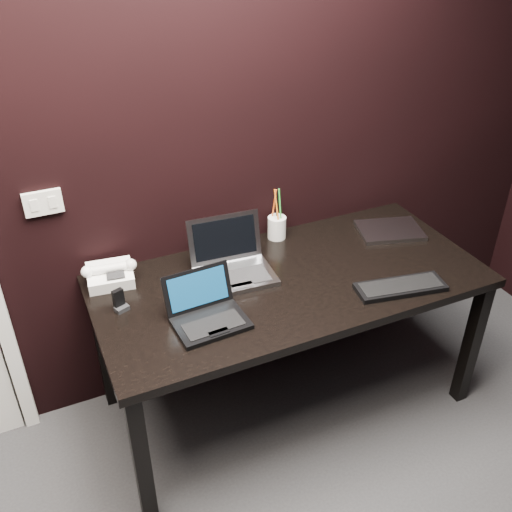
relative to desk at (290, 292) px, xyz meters
name	(u,v)px	position (x,y,z in m)	size (l,w,h in m)	color
wall_back	(188,135)	(-0.30, 0.40, 0.64)	(4.00, 4.00, 0.00)	black
wall_switch	(43,203)	(-0.92, 0.39, 0.46)	(0.15, 0.02, 0.10)	silver
desk	(290,292)	(0.00, 0.00, 0.00)	(1.70, 0.80, 0.74)	black
netbook	(207,313)	(-0.43, -0.13, 0.11)	(0.29, 0.26, 0.18)	black
silver_laptop	(233,266)	(-0.22, 0.13, 0.12)	(0.35, 0.32, 0.23)	gray
ext_keyboard	(400,287)	(0.38, -0.27, 0.09)	(0.40, 0.20, 0.02)	black
closed_laptop	(390,230)	(0.63, 0.15, 0.09)	(0.36, 0.30, 0.02)	#9D9CA2
desk_phone	(110,275)	(-0.72, 0.29, 0.12)	(0.24, 0.20, 0.11)	white
mobile_phone	(120,302)	(-0.73, 0.09, 0.11)	(0.06, 0.06, 0.09)	black
pen_cup	(277,226)	(0.10, 0.34, 0.14)	(0.10, 0.10, 0.26)	silver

